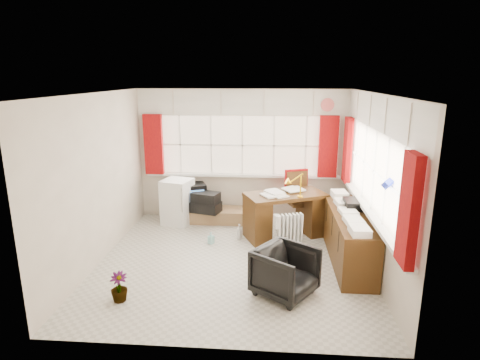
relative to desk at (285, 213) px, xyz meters
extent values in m
plane|color=beige|center=(-0.80, -1.07, -0.43)|extent=(4.00, 4.00, 0.00)
plane|color=beige|center=(-0.80, 0.93, 0.82)|extent=(4.00, 0.00, 4.00)
plane|color=beige|center=(-0.80, -3.07, 0.82)|extent=(4.00, 0.00, 4.00)
plane|color=beige|center=(-2.80, -1.07, 0.82)|extent=(0.00, 4.00, 4.00)
plane|color=beige|center=(1.20, -1.07, 0.82)|extent=(0.00, 4.00, 4.00)
plane|color=white|center=(-0.80, -1.07, 2.07)|extent=(4.00, 4.00, 0.00)
plane|color=beige|center=(-0.80, 0.91, 1.02)|extent=(3.60, 0.00, 3.60)
cube|color=white|center=(-0.80, 0.87, 0.44)|extent=(3.70, 0.12, 0.05)
cube|color=white|center=(-2.00, 0.90, 1.02)|extent=(0.03, 0.02, 1.10)
cube|color=white|center=(-1.40, 0.90, 1.02)|extent=(0.03, 0.02, 1.10)
cube|color=white|center=(-0.80, 0.90, 1.02)|extent=(0.03, 0.02, 1.10)
cube|color=white|center=(-0.20, 0.90, 1.02)|extent=(0.03, 0.02, 1.10)
cube|color=white|center=(0.40, 0.90, 1.02)|extent=(0.03, 0.02, 1.10)
plane|color=beige|center=(1.18, -1.07, 1.02)|extent=(0.00, 3.60, 3.60)
cube|color=white|center=(1.14, -1.07, 0.44)|extent=(0.12, 3.70, 0.05)
cube|color=white|center=(1.17, -2.27, 1.02)|extent=(0.02, 0.03, 1.10)
cube|color=white|center=(1.17, -1.67, 1.02)|extent=(0.02, 0.03, 1.10)
cube|color=white|center=(1.17, -1.07, 1.02)|extent=(0.02, 0.03, 1.10)
cube|color=white|center=(1.17, -0.47, 1.02)|extent=(0.02, 0.03, 1.10)
cube|color=white|center=(1.17, 0.13, 1.02)|extent=(0.02, 0.03, 1.10)
cube|color=#9B0F08|center=(-2.50, 0.83, 1.02)|extent=(0.35, 0.10, 1.15)
cube|color=#9B0F08|center=(0.80, 0.83, 1.02)|extent=(0.35, 0.10, 1.15)
cube|color=#9B0F08|center=(1.10, 0.53, 1.02)|extent=(0.10, 0.35, 1.15)
cube|color=#9B0F08|center=(1.10, -2.77, 1.02)|extent=(0.10, 0.35, 1.15)
cube|color=silver|center=(-0.80, 0.89, 1.82)|extent=(3.95, 0.08, 0.48)
cube|color=silver|center=(1.16, -1.07, 1.82)|extent=(0.08, 3.95, 0.48)
cube|color=#462A10|center=(0.00, 0.00, 0.31)|extent=(1.50, 1.15, 0.06)
cube|color=#462A10|center=(-0.47, -0.21, -0.08)|extent=(0.53, 0.68, 0.72)
cube|color=#462A10|center=(0.47, 0.21, -0.08)|extent=(0.53, 0.68, 0.72)
cube|color=white|center=(0.00, 0.00, 0.35)|extent=(0.34, 0.38, 0.02)
cube|color=white|center=(0.00, 0.00, 0.36)|extent=(0.34, 0.38, 0.02)
cube|color=white|center=(0.00, 0.00, 0.36)|extent=(0.34, 0.38, 0.02)
cube|color=white|center=(0.00, 0.00, 0.37)|extent=(0.34, 0.38, 0.02)
cube|color=white|center=(0.00, 0.00, 0.37)|extent=(0.34, 0.38, 0.02)
cube|color=white|center=(0.00, 0.00, 0.37)|extent=(0.34, 0.38, 0.02)
cube|color=white|center=(0.00, 0.00, 0.38)|extent=(0.34, 0.38, 0.02)
cylinder|color=#F3B30A|center=(0.23, -0.18, 0.35)|extent=(0.09, 0.09, 0.02)
cylinder|color=#F3B30A|center=(0.23, -0.18, 0.53)|extent=(0.02, 0.02, 0.36)
cone|color=#F3B30A|center=(0.23, -0.18, 0.68)|extent=(0.15, 0.13, 0.15)
cube|color=black|center=(0.28, 0.36, -0.41)|extent=(0.57, 0.57, 0.04)
cylinder|color=silver|center=(0.28, 0.36, -0.18)|extent=(0.06, 0.06, 0.52)
cube|color=#462A10|center=(0.28, 0.36, 0.08)|extent=(0.55, 0.54, 0.06)
cube|color=#462A10|center=(0.21, 0.56, 0.36)|extent=(0.39, 0.18, 0.50)
cube|color=#9B0F08|center=(0.21, 0.56, 0.38)|extent=(0.43, 0.20, 0.52)
imported|color=black|center=(-0.05, -1.95, -0.12)|extent=(0.96, 0.96, 0.63)
cube|color=white|center=(0.06, -0.60, -0.39)|extent=(0.44, 0.28, 0.08)
cube|color=white|center=(-0.12, -0.65, -0.09)|extent=(0.06, 0.13, 0.53)
cube|color=white|center=(-0.06, -0.63, -0.09)|extent=(0.06, 0.13, 0.53)
cube|color=white|center=(0.00, -0.61, -0.09)|extent=(0.06, 0.13, 0.53)
cube|color=white|center=(0.06, -0.60, -0.09)|extent=(0.06, 0.13, 0.53)
cube|color=white|center=(0.12, -0.58, -0.09)|extent=(0.06, 0.13, 0.53)
cube|color=white|center=(0.18, -0.56, -0.09)|extent=(0.06, 0.13, 0.53)
cube|color=white|center=(0.24, -0.54, -0.09)|extent=(0.06, 0.13, 0.53)
cube|color=#462A10|center=(0.93, -0.87, -0.06)|extent=(0.50, 2.00, 0.75)
cube|color=white|center=(0.90, -1.67, 0.37)|extent=(0.24, 0.32, 0.10)
cube|color=white|center=(0.90, -1.27, 0.37)|extent=(0.24, 0.32, 0.10)
cube|color=white|center=(0.90, -0.87, 0.37)|extent=(0.24, 0.32, 0.10)
cube|color=white|center=(0.90, -0.47, 0.37)|extent=(0.24, 0.32, 0.10)
cube|color=white|center=(0.90, -0.07, 0.37)|extent=(0.24, 0.32, 0.10)
cube|color=black|center=(1.04, -0.61, 0.38)|extent=(0.32, 0.40, 0.13)
cube|color=#A67D53|center=(-1.35, 0.65, -0.31)|extent=(1.40, 0.50, 0.25)
cube|color=black|center=(-1.78, 0.73, 0.05)|extent=(0.66, 0.63, 0.47)
cube|color=#457FC3|center=(-1.69, 0.50, 0.05)|extent=(0.38, 0.16, 0.32)
cube|color=black|center=(-1.46, 0.46, -0.09)|extent=(0.60, 0.47, 0.19)
cube|color=black|center=(-1.46, 0.46, 0.10)|extent=(0.56, 0.44, 0.19)
cube|color=white|center=(-2.00, 0.49, -0.01)|extent=(0.62, 0.62, 0.85)
cube|color=silver|center=(-1.85, 0.19, 0.12)|extent=(0.02, 0.02, 0.45)
imported|color=silver|center=(-0.78, -0.18, -0.30)|extent=(0.14, 0.14, 0.27)
imported|color=#8BD0CC|center=(-1.24, -0.42, -0.34)|extent=(0.12, 0.12, 0.19)
imported|color=black|center=(-2.12, -2.26, -0.25)|extent=(0.24, 0.24, 0.38)
camera|label=1|loc=(-0.28, -6.61, 2.30)|focal=30.00mm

